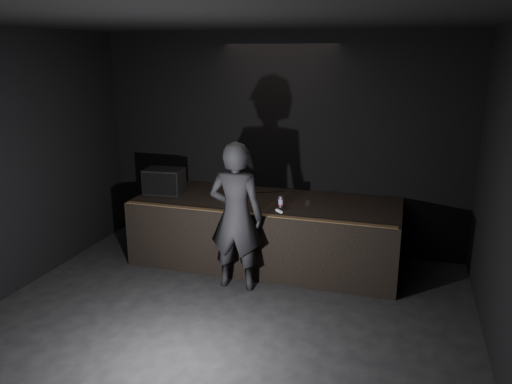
{
  "coord_description": "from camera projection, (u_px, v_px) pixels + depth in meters",
  "views": [
    {
      "loc": [
        1.97,
        -4.27,
        3.16
      ],
      "look_at": [
        -0.03,
        2.3,
        1.24
      ],
      "focal_mm": 35.0,
      "sensor_mm": 36.0,
      "label": 1
    }
  ],
  "objects": [
    {
      "name": "stage_monitor",
      "position": [
        164.0,
        181.0,
        7.92
      ],
      "size": [
        0.63,
        0.48,
        0.39
      ],
      "rotation": [
        0.0,
        0.0,
        0.09
      ],
      "color": "black",
      "rests_on": "stage_riser"
    },
    {
      "name": "laptop",
      "position": [
        236.0,
        195.0,
        7.69
      ],
      "size": [
        0.35,
        0.33,
        0.2
      ],
      "rotation": [
        0.0,
        0.0,
        0.29
      ],
      "color": "white",
      "rests_on": "stage_riser"
    },
    {
      "name": "wii_remote",
      "position": [
        279.0,
        211.0,
        7.02
      ],
      "size": [
        0.12,
        0.12,
        0.03
      ],
      "primitive_type": "cube",
      "rotation": [
        0.0,
        0.0,
        0.77
      ],
      "color": "white",
      "rests_on": "stage_riser"
    },
    {
      "name": "cable",
      "position": [
        266.0,
        192.0,
        8.01
      ],
      "size": [
        0.78,
        0.4,
        0.02
      ],
      "primitive_type": "cylinder",
      "rotation": [
        0.0,
        1.57,
        0.46
      ],
      "color": "black",
      "rests_on": "stage_riser"
    },
    {
      "name": "beer_can",
      "position": [
        281.0,
        202.0,
        7.19
      ],
      "size": [
        0.07,
        0.07,
        0.17
      ],
      "color": "silver",
      "rests_on": "stage_riser"
    },
    {
      "name": "riser_lip",
      "position": [
        252.0,
        214.0,
        6.92
      ],
      "size": [
        3.92,
        0.1,
        0.01
      ],
      "primitive_type": "cube",
      "color": "brown",
      "rests_on": "stage_riser"
    },
    {
      "name": "room_walls",
      "position": [
        190.0,
        176.0,
        4.79
      ],
      "size": [
        6.1,
        7.1,
        3.52
      ],
      "color": "black",
      "rests_on": "ground"
    },
    {
      "name": "person",
      "position": [
        236.0,
        216.0,
        6.74
      ],
      "size": [
        0.76,
        0.5,
        2.06
      ],
      "primitive_type": "imported",
      "rotation": [
        0.0,
        0.0,
        3.16
      ],
      "color": "black",
      "rests_on": "ground"
    },
    {
      "name": "stage_riser",
      "position": [
        266.0,
        231.0,
        7.71
      ],
      "size": [
        4.0,
        1.5,
        1.0
      ],
      "primitive_type": "cube",
      "color": "black",
      "rests_on": "ground"
    },
    {
      "name": "ground",
      "position": [
        196.0,
        359.0,
        5.33
      ],
      "size": [
        7.0,
        7.0,
        0.0
      ],
      "primitive_type": "plane",
      "color": "black",
      "rests_on": "ground"
    },
    {
      "name": "plastic_cup",
      "position": [
        307.0,
        204.0,
        7.26
      ],
      "size": [
        0.07,
        0.07,
        0.09
      ],
      "primitive_type": "cylinder",
      "color": "white",
      "rests_on": "stage_riser"
    }
  ]
}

